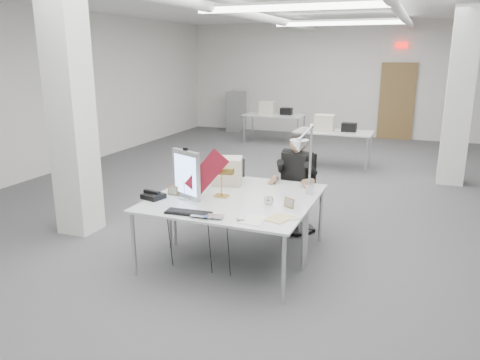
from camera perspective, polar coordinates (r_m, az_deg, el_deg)
The scene contains 23 objects.
room_shell at distance 7.24m, azimuth 6.23°, elevation 9.91°, with size 10.04×14.04×3.24m.
desk_main at distance 5.01m, azimuth -2.57°, elevation -3.59°, with size 1.80×0.90×0.03m, color silver.
desk_second at distance 5.80m, azimuth 1.04°, elevation -0.92°, with size 1.80×0.90×0.03m, color silver.
bg_desk_a at distance 10.11m, azimuth 11.34°, elevation 5.76°, with size 1.60×0.80×0.03m, color silver.
bg_desk_b at distance 12.70m, azimuth 4.21°, elevation 7.91°, with size 1.60×0.80×0.03m, color silver.
filing_cabinet at distance 14.64m, azimuth -0.50°, elevation 8.37°, with size 0.45×0.55×1.20m, color gray.
office_chair at distance 6.32m, azimuth 6.99°, elevation -1.23°, with size 0.57×0.57×1.16m, color black, non-canonical shape.
seated_person at distance 6.19m, azimuth 6.97°, elevation 1.51°, with size 0.45×0.56×0.84m, color black, non-canonical shape.
monitor at distance 5.31m, azimuth -6.57°, elevation 0.68°, with size 0.45×0.04×0.55m, color #B1B1B6.
pennant at distance 5.15m, azimuth -4.08°, elevation 0.91°, with size 0.53×0.01×0.22m, color maroon.
keyboard at distance 4.86m, azimuth -6.32°, elevation -3.99°, with size 0.48×0.16×0.02m, color black.
laptop at distance 4.69m, azimuth -4.18°, elevation -4.63°, with size 0.33×0.21×0.03m, color #AAAAAE.
mouse at distance 4.64m, azimuth 0.03°, elevation -4.73°, with size 0.09×0.06×0.04m, color silver.
bankers_lamp at distance 5.36m, azimuth -2.28°, elevation -0.32°, with size 0.29×0.12×0.33m, color #BD8C3B, non-canonical shape.
desk_phone at distance 5.41m, azimuth -10.51°, elevation -1.95°, with size 0.22×0.20×0.06m, color black.
picture_frame_left at distance 5.50m, azimuth -8.17°, elevation -1.27°, with size 0.14×0.01×0.11m, color olive.
picture_frame_right at distance 5.04m, azimuth 6.00°, elevation -2.77°, with size 0.14×0.01×0.11m, color #AB7E4A.
desk_clock at distance 5.12m, azimuth 3.51°, elevation -2.45°, with size 0.11×0.11×0.03m, color #ADADB2.
paper_stack_a at distance 4.66m, azimuth 1.71°, elevation -4.86°, with size 0.21×0.30×0.01m, color white.
paper_stack_b at distance 4.71m, azimuth 4.82°, elevation -4.67°, with size 0.20×0.28×0.01m, color #D5C47F.
paper_stack_c at distance 4.78m, azimuth 6.26°, elevation -4.43°, with size 0.20×0.14×0.01m, color silver.
beige_monitor at distance 5.88m, azimuth -1.54°, elevation 1.12°, with size 0.35×0.34×0.34m, color beige.
architect_lamp at distance 5.23m, azimuth 7.95°, elevation 1.84°, with size 0.22×0.63×0.81m, color silver, non-canonical shape.
Camera 1 is at (1.94, -6.82, 2.36)m, focal length 35.00 mm.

